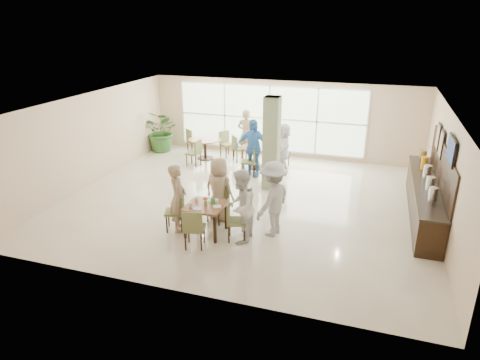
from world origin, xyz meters
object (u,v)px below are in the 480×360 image
(main_table, at_px, (206,209))
(adult_standing, at_px, (246,134))
(adult_a, at_px, (253,148))
(teen_left, at_px, (178,198))
(adult_b, at_px, (283,148))
(round_table_left, at_px, (205,143))
(teen_far, at_px, (219,189))
(teen_right, at_px, (241,206))
(teen_standing, at_px, (273,199))
(potted_plant, at_px, (162,131))
(round_table_right, at_px, (257,152))
(buffet_counter, at_px, (425,196))

(main_table, xyz_separation_m, adult_standing, (-0.83, 5.94, 0.27))
(adult_a, bearing_deg, teen_left, -96.65)
(adult_b, bearing_deg, round_table_left, -104.81)
(teen_far, bearing_deg, adult_a, -76.47)
(teen_far, height_order, teen_right, teen_right)
(teen_far, bearing_deg, adult_standing, -68.77)
(round_table_left, xyz_separation_m, teen_left, (1.55, -5.46, 0.25))
(round_table_left, relative_size, teen_standing, 0.66)
(potted_plant, bearing_deg, round_table_right, -10.24)
(adult_a, distance_m, adult_standing, 1.84)
(potted_plant, distance_m, teen_left, 6.76)
(round_table_right, bearing_deg, teen_left, -96.01)
(adult_a, bearing_deg, main_table, -87.27)
(potted_plant, xyz_separation_m, adult_a, (4.08, -1.53, 0.14))
(teen_right, height_order, teen_standing, teen_standing)
(main_table, distance_m, teen_far, 0.86)
(buffet_counter, relative_size, teen_left, 2.78)
(teen_right, xyz_separation_m, adult_a, (-0.98, 4.33, 0.07))
(adult_a, bearing_deg, buffet_counter, -15.64)
(teen_left, xyz_separation_m, teen_far, (0.73, 0.87, -0.02))
(buffet_counter, xyz_separation_m, adult_standing, (-5.88, 3.28, 0.37))
(buffet_counter, bearing_deg, adult_b, 151.97)
(teen_right, bearing_deg, teen_far, -138.84)
(round_table_left, bearing_deg, adult_b, -9.39)
(round_table_right, height_order, teen_far, teen_far)
(main_table, relative_size, teen_far, 0.55)
(teen_standing, bearing_deg, teen_right, -32.30)
(round_table_right, distance_m, adult_b, 0.98)
(adult_b, bearing_deg, potted_plant, -105.10)
(potted_plant, bearing_deg, teen_right, -49.14)
(teen_standing, bearing_deg, main_table, -56.35)
(teen_right, height_order, adult_b, teen_right)
(round_table_right, bearing_deg, round_table_left, 169.67)
(round_table_left, height_order, potted_plant, potted_plant)
(adult_b, height_order, adult_standing, adult_standing)
(adult_b, bearing_deg, adult_a, -56.47)
(main_table, bearing_deg, teen_right, -4.66)
(teen_far, distance_m, teen_standing, 1.54)
(buffet_counter, distance_m, teen_standing, 4.17)
(adult_standing, bearing_deg, round_table_right, 127.72)
(buffet_counter, height_order, teen_left, buffet_counter)
(potted_plant, distance_m, adult_b, 5.00)
(main_table, xyz_separation_m, potted_plant, (-4.17, 5.78, 0.16))
(teen_standing, xyz_separation_m, adult_a, (-1.60, 3.78, 0.03))
(buffet_counter, bearing_deg, teen_right, -146.61)
(main_table, height_order, teen_left, teen_left)
(main_table, xyz_separation_m, teen_far, (0.02, 0.84, 0.18))
(buffet_counter, xyz_separation_m, teen_far, (-5.03, -1.82, 0.28))
(round_table_left, distance_m, teen_left, 5.68)
(potted_plant, height_order, adult_a, adult_a)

